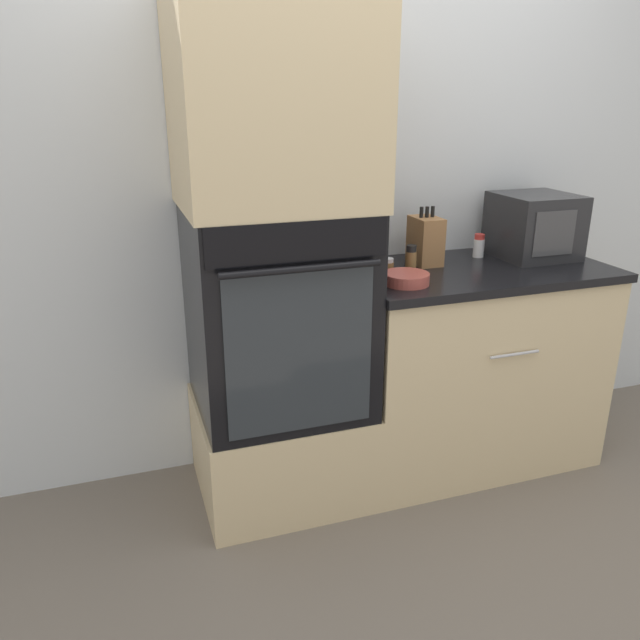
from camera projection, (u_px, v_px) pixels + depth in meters
ground_plane at (382, 513)px, 2.51m from camera, size 12.00×12.00×0.00m
wall_back at (331, 179)px, 2.65m from camera, size 8.00×0.05×2.50m
oven_cabinet_base at (281, 446)px, 2.61m from camera, size 0.67×0.60×0.41m
wall_oven at (278, 310)px, 2.40m from camera, size 0.65×0.64×0.80m
oven_cabinet_upper at (272, 93)px, 2.14m from camera, size 0.67×0.60×0.78m
counter_unit at (469, 364)px, 2.79m from camera, size 1.11×0.63×0.90m
microwave at (534, 226)px, 2.75m from camera, size 0.32×0.33×0.28m
knife_block at (425, 241)px, 2.64m from camera, size 0.11×0.16×0.25m
bowl at (406, 279)px, 2.38m from camera, size 0.18×0.18×0.04m
condiment_jar_near at (479, 246)px, 2.78m from camera, size 0.05×0.05×0.10m
condiment_jar_mid at (411, 260)px, 2.51m from camera, size 0.04×0.04×0.12m
condiment_jar_far at (387, 267)px, 2.49m from camera, size 0.05×0.05×0.07m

